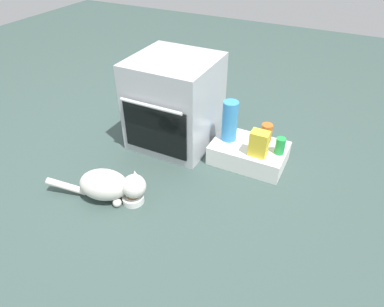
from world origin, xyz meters
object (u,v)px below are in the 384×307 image
(oven, at_px, (175,102))
(pantry_cabinet, at_px, (249,153))
(water_bottle, at_px, (230,121))
(soda_can, at_px, (280,146))
(snack_bag, at_px, (259,144))
(cat, at_px, (110,185))
(sauce_jar, at_px, (266,133))
(food_bowl, at_px, (133,198))

(oven, distance_m, pantry_cabinet, 0.66)
(pantry_cabinet, relative_size, water_bottle, 1.75)
(oven, bearing_deg, soda_can, -1.15)
(snack_bag, relative_size, water_bottle, 0.60)
(snack_bag, bearing_deg, pantry_cabinet, 134.75)
(pantry_cabinet, xyz_separation_m, cat, (-0.65, -0.77, 0.04))
(pantry_cabinet, xyz_separation_m, sauce_jar, (0.09, 0.09, 0.14))
(sauce_jar, xyz_separation_m, water_bottle, (-0.25, -0.09, 0.08))
(sauce_jar, height_order, snack_bag, snack_bag)
(cat, bearing_deg, soda_can, 24.49)
(water_bottle, distance_m, soda_can, 0.39)
(cat, bearing_deg, sauce_jar, 32.53)
(food_bowl, xyz_separation_m, soda_can, (0.72, 0.73, 0.18))
(food_bowl, relative_size, sauce_jar, 0.99)
(pantry_cabinet, distance_m, food_bowl, 0.89)
(oven, relative_size, soda_can, 5.58)
(sauce_jar, xyz_separation_m, snack_bag, (0.00, -0.18, 0.02))
(snack_bag, bearing_deg, oven, 172.01)
(food_bowl, bearing_deg, cat, -162.66)
(pantry_cabinet, bearing_deg, cat, -129.86)
(cat, relative_size, soda_can, 5.37)
(oven, distance_m, food_bowl, 0.81)
(pantry_cabinet, relative_size, cat, 0.81)
(water_bottle, bearing_deg, cat, -121.73)
(sauce_jar, bearing_deg, oven, -173.27)
(pantry_cabinet, relative_size, snack_bag, 2.92)
(cat, relative_size, sauce_jar, 4.60)
(cat, distance_m, water_bottle, 0.93)
(food_bowl, relative_size, snack_bag, 0.77)
(sauce_jar, bearing_deg, water_bottle, -160.58)
(cat, height_order, snack_bag, snack_bag)
(sauce_jar, relative_size, snack_bag, 0.78)
(oven, xyz_separation_m, pantry_cabinet, (0.61, -0.01, -0.26))
(food_bowl, height_order, water_bottle, water_bottle)
(oven, relative_size, food_bowl, 4.84)
(cat, bearing_deg, pantry_cabinet, 32.80)
(food_bowl, bearing_deg, soda_can, 45.12)
(food_bowl, bearing_deg, sauce_jar, 54.17)
(snack_bag, height_order, soda_can, snack_bag)
(snack_bag, bearing_deg, cat, -136.75)
(water_bottle, bearing_deg, sauce_jar, 19.42)
(soda_can, bearing_deg, food_bowl, -134.88)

